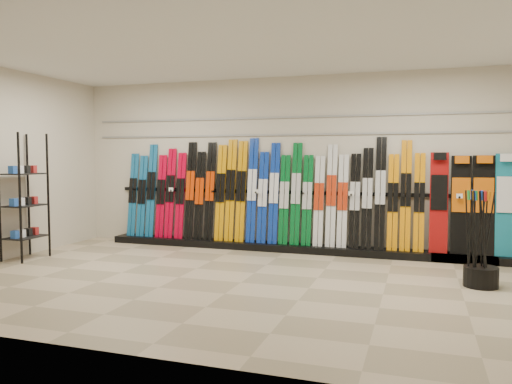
% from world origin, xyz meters
% --- Properties ---
extents(floor, '(8.00, 8.00, 0.00)m').
position_xyz_m(floor, '(0.00, 0.00, 0.00)').
color(floor, gray).
rests_on(floor, ground).
extents(back_wall, '(8.00, 0.00, 8.00)m').
position_xyz_m(back_wall, '(0.00, 2.50, 1.50)').
color(back_wall, beige).
rests_on(back_wall, floor).
extents(ceiling, '(8.00, 8.00, 0.00)m').
position_xyz_m(ceiling, '(0.00, 0.00, 3.00)').
color(ceiling, silver).
rests_on(ceiling, back_wall).
extents(ski_rack_base, '(8.00, 0.40, 0.12)m').
position_xyz_m(ski_rack_base, '(0.22, 2.28, 0.06)').
color(ski_rack_base, black).
rests_on(ski_rack_base, floor).
extents(skis, '(5.38, 0.28, 1.83)m').
position_xyz_m(skis, '(-0.45, 2.35, 0.95)').
color(skis, '#13598C').
rests_on(skis, ski_rack_base).
extents(snowboards, '(1.57, 0.24, 1.57)m').
position_xyz_m(snowboards, '(3.10, 2.36, 0.88)').
color(snowboards, '#990C0C').
rests_on(snowboards, ski_rack_base).
extents(accessory_rack, '(0.40, 0.60, 1.99)m').
position_xyz_m(accessory_rack, '(-3.75, 0.34, 0.99)').
color(accessory_rack, black).
rests_on(accessory_rack, floor).
extents(pole_bin, '(0.42, 0.42, 0.25)m').
position_xyz_m(pole_bin, '(2.91, 0.74, 0.12)').
color(pole_bin, black).
rests_on(pole_bin, floor).
extents(ski_poles, '(0.33, 0.34, 1.18)m').
position_xyz_m(ski_poles, '(2.87, 0.75, 0.61)').
color(ski_poles, black).
rests_on(ski_poles, pole_bin).
extents(slatwall_rail_0, '(7.60, 0.02, 0.03)m').
position_xyz_m(slatwall_rail_0, '(0.00, 2.48, 2.00)').
color(slatwall_rail_0, gray).
rests_on(slatwall_rail_0, back_wall).
extents(slatwall_rail_1, '(7.60, 0.02, 0.03)m').
position_xyz_m(slatwall_rail_1, '(0.00, 2.48, 2.30)').
color(slatwall_rail_1, gray).
rests_on(slatwall_rail_1, back_wall).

